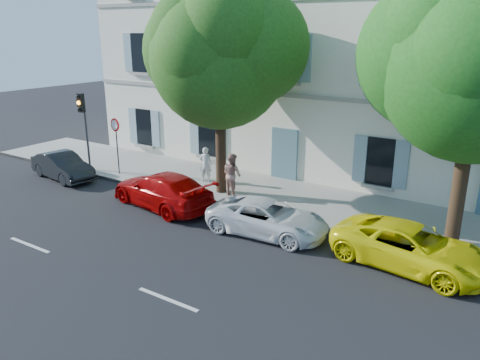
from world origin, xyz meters
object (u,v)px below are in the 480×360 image
Objects in this scene: car_red_coupe at (162,190)px; car_white_coupe at (268,218)px; tree_left at (220,60)px; pedestrian_b at (232,174)px; tree_right at (477,68)px; traffic_light at (83,115)px; road_sign at (116,134)px; pedestrian_a at (206,164)px; car_yellow_supercar at (411,247)px; car_dark_sedan at (63,166)px.

car_white_coupe is at bearing 99.97° from car_red_coupe.
car_red_coupe is at bearing -115.46° from tree_left.
tree_right is at bearing -162.48° from pedestrian_b.
traffic_light is (-11.03, 1.48, 2.28)m from car_white_coupe.
tree_right reaches higher than road_sign.
tree_left is 9.21m from tree_right.
road_sign is (-4.50, 1.88, 1.39)m from car_red_coupe.
road_sign is (-5.65, -0.54, -3.54)m from tree_left.
car_white_coupe is 11.36m from traffic_light.
car_red_coupe is 2.99× the size of pedestrian_a.
pedestrian_a is at bearing 16.90° from road_sign.
car_yellow_supercar is 1.72× the size of road_sign.
traffic_light is (-6.21, 1.48, 2.18)m from car_red_coupe.
car_yellow_supercar is 15.97m from traffic_light.
road_sign is at bearing -1.55° from pedestrian_a.
car_dark_sedan is 8.52m from pedestrian_b.
pedestrian_a is (-10.60, 0.88, -4.75)m from tree_right.
car_yellow_supercar is at bearing -4.52° from traffic_light.
car_yellow_supercar is at bearing -81.49° from car_dark_sedan.
tree_left is at bearing 132.98° from pedestrian_a.
pedestrian_b is at bearing 179.76° from tree_right.
car_dark_sedan is 0.44× the size of tree_right.
car_red_coupe is (6.46, -0.21, 0.08)m from car_dark_sedan.
car_red_coupe is at bearing 75.74° from pedestrian_a.
pedestrian_b is at bearing -8.11° from tree_left.
car_dark_sedan is at bearing -172.94° from tree_right.
tree_right is (16.82, 2.08, 5.08)m from car_dark_sedan.
traffic_light reaches higher than pedestrian_a.
car_yellow_supercar is (16.01, 0.02, 0.02)m from car_dark_sedan.
traffic_light is at bearing 78.69° from car_white_coupe.
car_red_coupe reaches higher than car_dark_sedan.
tree_right is at bearing 1.60° from road_sign.
pedestrian_a is at bearing -165.81° from car_red_coupe.
pedestrian_a is (6.23, 2.97, 0.33)m from car_dark_sedan.
tree_left is (-3.67, 2.43, 5.04)m from car_white_coupe.
car_white_coupe is 4.73m from car_yellow_supercar.
tree_left is 5.30× the size of pedestrian_a.
road_sign is at bearing 74.89° from car_white_coupe.
tree_left is 4.78× the size of pedestrian_b.
tree_left reaches higher than car_yellow_supercar.
traffic_light is at bearing -166.72° from road_sign.
car_yellow_supercar reaches higher than car_dark_sedan.
pedestrian_b reaches higher than car_dark_sedan.
car_red_coupe reaches higher than car_yellow_supercar.
car_red_coupe is 11.74m from tree_right.
tree_left reaches higher than traffic_light.
traffic_light is 2.11× the size of pedestrian_b.
car_dark_sedan is 0.82× the size of car_yellow_supercar.
car_dark_sedan is at bearing 32.19° from pedestrian_b.
tree_right is 9.76m from pedestrian_b.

